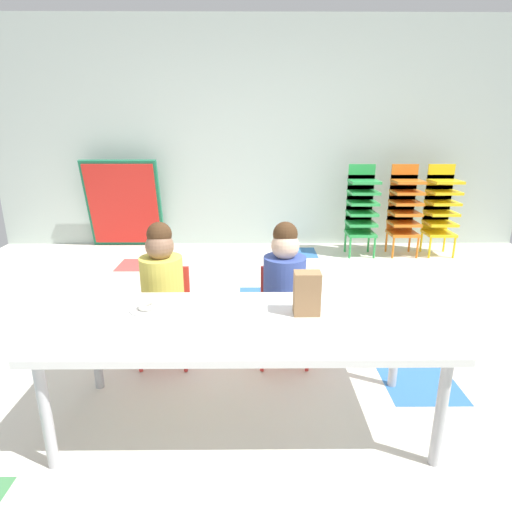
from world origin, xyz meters
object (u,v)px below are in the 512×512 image
at_px(craft_table, 245,329).
at_px(paper_plate_near_edge, 148,309).
at_px(kid_chair_yellow_stack, 441,206).
at_px(seated_child_middle_seat, 284,281).
at_px(donut_powdered_on_plate, 147,306).
at_px(kid_chair_orange_stack, 404,206).
at_px(folded_activity_table, 124,205).
at_px(kid_chair_green_stack, 361,206).
at_px(seated_child_near_camera, 162,281).
at_px(paper_bag_brown, 307,293).

xyz_separation_m(craft_table, paper_plate_near_edge, (-0.50, 0.13, 0.05)).
bearing_deg(kid_chair_yellow_stack, seated_child_middle_seat, -129.77).
bearing_deg(donut_powdered_on_plate, craft_table, -14.90).
height_order(kid_chair_orange_stack, folded_activity_table, folded_activity_table).
bearing_deg(kid_chair_green_stack, seated_child_near_camera, -127.37).
bearing_deg(paper_plate_near_edge, folded_activity_table, 108.12).
height_order(seated_child_near_camera, kid_chair_green_stack, kid_chair_green_stack).
xyz_separation_m(kid_chair_orange_stack, kid_chair_yellow_stack, (0.42, 0.00, 0.00)).
bearing_deg(donut_powdered_on_plate, paper_bag_brown, -3.86).
bearing_deg(kid_chair_yellow_stack, craft_table, -126.69).
relative_size(kid_chair_orange_stack, kid_chair_yellow_stack, 1.00).
height_order(kid_chair_orange_stack, donut_powdered_on_plate, kid_chair_orange_stack).
xyz_separation_m(seated_child_middle_seat, donut_powdered_on_plate, (-0.74, -0.46, 0.04)).
bearing_deg(kid_chair_yellow_stack, paper_bag_brown, -123.38).
bearing_deg(donut_powdered_on_plate, seated_child_near_camera, 92.23).
relative_size(seated_child_near_camera, kid_chair_green_stack, 0.88).
height_order(paper_plate_near_edge, donut_powdered_on_plate, donut_powdered_on_plate).
bearing_deg(paper_plate_near_edge, paper_bag_brown, -3.86).
bearing_deg(folded_activity_table, kid_chair_orange_stack, -5.53).
relative_size(seated_child_near_camera, kid_chair_yellow_stack, 0.88).
bearing_deg(craft_table, kid_chair_green_stack, 66.42).
bearing_deg(kid_chair_orange_stack, craft_table, -121.10).
xyz_separation_m(craft_table, kid_chair_orange_stack, (1.79, 2.96, 0.05)).
relative_size(kid_chair_orange_stack, paper_plate_near_edge, 5.78).
relative_size(seated_child_near_camera, seated_child_middle_seat, 1.00).
bearing_deg(paper_bag_brown, donut_powdered_on_plate, 176.14).
bearing_deg(kid_chair_orange_stack, donut_powdered_on_plate, -128.94).
xyz_separation_m(craft_table, folded_activity_table, (-1.53, 3.29, 0.01)).
bearing_deg(kid_chair_yellow_stack, kid_chair_green_stack, 180.00).
distance_m(craft_table, seated_child_middle_seat, 0.64).
relative_size(craft_table, folded_activity_table, 1.73).
bearing_deg(kid_chair_green_stack, kid_chair_yellow_stack, 0.00).
xyz_separation_m(seated_child_near_camera, paper_plate_near_edge, (0.02, -0.46, 0.02)).
bearing_deg(kid_chair_orange_stack, paper_plate_near_edge, -128.94).
bearing_deg(seated_child_middle_seat, seated_child_near_camera, 180.00).
bearing_deg(donut_powdered_on_plate, kid_chair_yellow_stack, 46.27).
bearing_deg(paper_bag_brown, craft_table, -165.67).
height_order(kid_chair_green_stack, paper_bag_brown, kid_chair_green_stack).
xyz_separation_m(seated_child_middle_seat, kid_chair_green_stack, (1.06, 2.37, 0.02)).
relative_size(craft_table, paper_plate_near_edge, 10.46).
bearing_deg(seated_child_near_camera, seated_child_middle_seat, 0.00).
height_order(craft_table, paper_plate_near_edge, paper_plate_near_edge).
distance_m(kid_chair_orange_stack, paper_plate_near_edge, 3.64).
bearing_deg(kid_chair_orange_stack, folded_activity_table, 174.47).
xyz_separation_m(craft_table, seated_child_near_camera, (-0.52, 0.59, 0.03)).
distance_m(seated_child_near_camera, seated_child_middle_seat, 0.75).
xyz_separation_m(paper_bag_brown, donut_powdered_on_plate, (-0.81, 0.05, -0.09)).
xyz_separation_m(folded_activity_table, paper_plate_near_edge, (1.03, -3.15, 0.04)).
relative_size(kid_chair_green_stack, paper_plate_near_edge, 5.78).
relative_size(seated_child_middle_seat, kid_chair_green_stack, 0.88).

